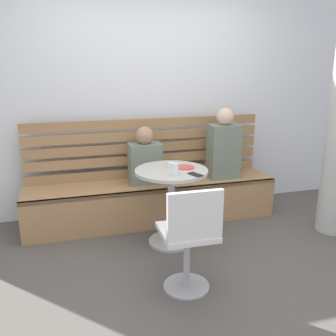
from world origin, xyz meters
name	(u,v)px	position (x,y,z in m)	size (l,w,h in m)	color
ground	(187,278)	(0.00, 0.00, 0.00)	(8.00, 8.00, 0.00)	#514C47
back_wall	(142,85)	(0.00, 1.64, 1.45)	(5.20, 0.10, 2.90)	silver
booth_bench	(152,201)	(0.00, 1.20, 0.22)	(2.70, 0.52, 0.44)	#A87C51
booth_backrest	(147,148)	(0.00, 1.44, 0.78)	(2.65, 0.04, 0.66)	#9A7249
cafe_table	(171,192)	(0.05, 0.63, 0.52)	(0.68, 0.68, 0.74)	#ADADB2
white_chair	(190,236)	(-0.05, -0.18, 0.46)	(0.41, 0.41, 0.85)	#ADADB2
person_adult	(224,147)	(0.82, 1.17, 0.79)	(0.34, 0.22, 0.78)	slate
person_child_left	(145,159)	(-0.07, 1.22, 0.71)	(0.34, 0.22, 0.61)	slate
cup_water_clear	(175,169)	(0.03, 0.45, 0.80)	(0.07, 0.07, 0.11)	white
cup_espresso_small	(170,165)	(0.05, 0.68, 0.77)	(0.06, 0.06, 0.06)	silver
plate_small	(185,167)	(0.19, 0.65, 0.75)	(0.17, 0.17, 0.01)	#DB4C42
phone_on_table	(195,174)	(0.21, 0.41, 0.74)	(0.07, 0.14, 0.01)	black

